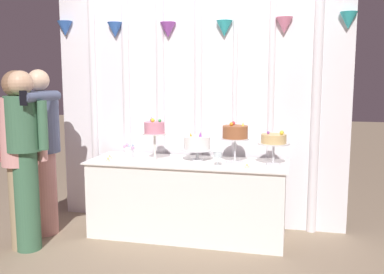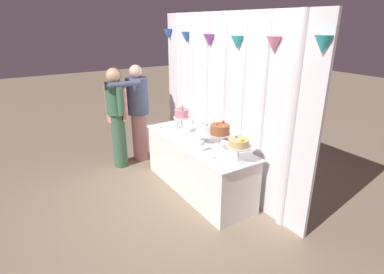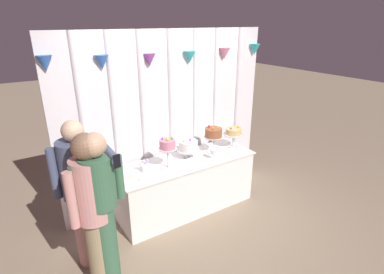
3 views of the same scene
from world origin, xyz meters
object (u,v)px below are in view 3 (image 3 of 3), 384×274
at_px(cake_display_midleft, 188,146).
at_px(guest_man_dark_suit, 93,207).
at_px(cake_display_rightmost, 233,132).
at_px(tealight_far_left, 132,177).
at_px(tealight_near_right, 229,154).
at_px(wine_glass, 213,152).
at_px(flower_vase, 145,167).
at_px(cake_table, 186,185).
at_px(guest_girl_blue_dress, 82,190).
at_px(tealight_near_left, 139,180).
at_px(cake_display_leftmost, 167,146).
at_px(guest_man_pink_jacket, 101,206).
at_px(cake_display_midright, 213,134).

distance_m(cake_display_midleft, guest_man_dark_suit, 1.64).
distance_m(cake_display_rightmost, tealight_far_left, 1.63).
bearing_deg(tealight_far_left, tealight_near_right, -4.98).
distance_m(tealight_near_right, guest_man_dark_suit, 2.05).
bearing_deg(wine_glass, flower_vase, 169.98).
distance_m(cake_table, guest_girl_blue_dress, 1.53).
relative_size(guest_girl_blue_dress, guest_man_dark_suit, 1.01).
bearing_deg(tealight_near_left, cake_table, 13.75).
xyz_separation_m(cake_display_leftmost, guest_man_dark_suit, (-1.09, -0.57, -0.15)).
distance_m(flower_vase, tealight_near_left, 0.24).
bearing_deg(cake_table, cake_display_midleft, 41.02).
bearing_deg(guest_man_pink_jacket, cake_display_midright, 20.96).
relative_size(cake_display_leftmost, cake_display_rightmost, 1.31).
xyz_separation_m(cake_display_leftmost, tealight_near_right, (0.91, -0.10, -0.29)).
relative_size(flower_vase, guest_man_pink_jacket, 0.10).
xyz_separation_m(cake_display_midleft, cake_display_midright, (0.38, -0.05, 0.11)).
height_order(cake_table, guest_girl_blue_dress, guest_girl_blue_dress).
bearing_deg(cake_display_leftmost, cake_display_midright, 6.52).
xyz_separation_m(tealight_far_left, guest_man_pink_jacket, (-0.54, -0.62, 0.14)).
distance_m(tealight_far_left, guest_man_dark_suit, 0.86).
bearing_deg(tealight_near_right, cake_display_midleft, 155.09).
height_order(cake_table, wine_glass, wine_glass).
bearing_deg(cake_display_leftmost, cake_display_rightmost, 4.27).
bearing_deg(guest_girl_blue_dress, tealight_far_left, 20.36).
height_order(cake_display_leftmost, cake_display_rightmost, cake_display_leftmost).
distance_m(cake_display_rightmost, guest_man_pink_jacket, 2.26).
xyz_separation_m(cake_table, guest_man_pink_jacket, (-1.33, -0.67, 0.52)).
distance_m(wine_glass, tealight_near_right, 0.28).
xyz_separation_m(cake_table, cake_display_rightmost, (0.82, 0.01, 0.60)).
bearing_deg(tealight_far_left, cake_display_rightmost, 2.17).
distance_m(flower_vase, tealight_far_left, 0.21).
distance_m(cake_display_midright, cake_display_rightmost, 0.36).
xyz_separation_m(cake_display_leftmost, guest_man_pink_jacket, (-1.02, -0.60, -0.15)).
xyz_separation_m(guest_girl_blue_dress, guest_man_dark_suit, (0.02, -0.37, 0.00)).
bearing_deg(wine_glass, cake_display_midleft, 136.34).
distance_m(cake_display_leftmost, flower_vase, 0.38).
height_order(cake_table, cake_display_leftmost, cake_display_leftmost).
relative_size(cake_table, tealight_near_right, 43.00).
distance_m(cake_display_midleft, guest_man_pink_jacket, 1.59).
height_order(tealight_near_left, tealight_near_right, same).
relative_size(cake_display_midleft, wine_glass, 2.29).
distance_m(wine_glass, tealight_near_left, 1.08).
bearing_deg(tealight_far_left, cake_display_midleft, 7.70).
bearing_deg(cake_table, guest_man_pink_jacket, -153.31).
distance_m(cake_table, cake_display_midright, 0.80).
relative_size(cake_display_midright, tealight_near_left, 10.42).
relative_size(cake_display_midleft, tealight_near_right, 7.00).
height_order(tealight_near_left, guest_girl_blue_dress, guest_girl_blue_dress).
height_order(cake_display_midleft, tealight_near_right, cake_display_midleft).
bearing_deg(cake_display_leftmost, guest_man_dark_suit, -152.26).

